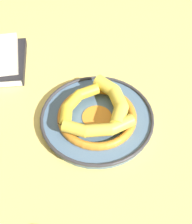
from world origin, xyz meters
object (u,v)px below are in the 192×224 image
at_px(book_stack, 1,60).
at_px(banana_a, 115,101).
at_px(banana_c, 97,128).
at_px(decorative_bowl, 96,117).
at_px(banana_b, 77,102).

bearing_deg(book_stack, banana_a, 55.79).
bearing_deg(book_stack, banana_c, 41.78).
distance_m(decorative_bowl, banana_c, 0.07).
relative_size(banana_a, banana_b, 0.97).
bearing_deg(banana_b, book_stack, -95.77).
bearing_deg(banana_a, banana_c, 134.48).
bearing_deg(banana_c, banana_a, 56.31).
bearing_deg(banana_b, banana_c, 64.77).
xyz_separation_m(decorative_bowl, banana_c, (0.04, 0.04, 0.03)).
xyz_separation_m(banana_b, banana_c, (0.03, 0.10, 0.00)).
bearing_deg(decorative_bowl, banana_a, 161.70).
distance_m(banana_b, book_stack, 0.32).
height_order(banana_b, book_stack, banana_b).
relative_size(banana_b, book_stack, 0.72).
bearing_deg(banana_a, banana_b, 73.84).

